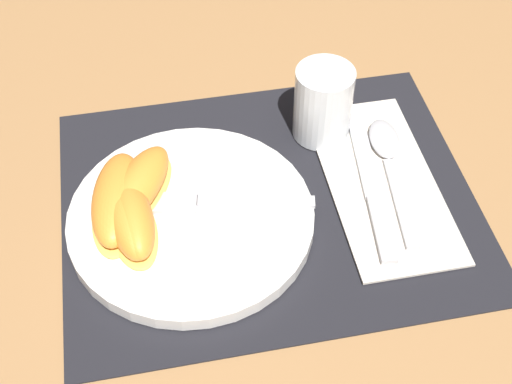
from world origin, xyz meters
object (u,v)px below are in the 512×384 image
at_px(plate, 191,219).
at_px(citrus_wedge_2, 128,225).
at_px(fork, 205,201).
at_px(citrus_wedge_3, 134,221).
at_px(juice_glass, 323,107).
at_px(citrus_wedge_0, 137,189).
at_px(spoon, 388,155).
at_px(knife, 372,188).
at_px(citrus_wedge_1, 118,199).

height_order(plate, citrus_wedge_2, citrus_wedge_2).
bearing_deg(fork, citrus_wedge_3, -161.95).
height_order(juice_glass, citrus_wedge_0, juice_glass).
bearing_deg(spoon, citrus_wedge_3, -167.78).
bearing_deg(fork, spoon, 10.15).
xyz_separation_m(knife, citrus_wedge_3, (-0.25, -0.02, 0.03)).
bearing_deg(spoon, citrus_wedge_2, -167.25).
bearing_deg(juice_glass, knife, -72.96).
xyz_separation_m(plate, spoon, (0.23, 0.05, -0.00)).
relative_size(fork, citrus_wedge_2, 1.96).
bearing_deg(plate, juice_glass, 33.05).
bearing_deg(citrus_wedge_2, plate, 14.75).
bearing_deg(citrus_wedge_3, plate, 12.34).
xyz_separation_m(juice_glass, knife, (0.03, -0.10, -0.03)).
bearing_deg(plate, citrus_wedge_2, -165.25).
distance_m(juice_glass, citrus_wedge_1, 0.25).
xyz_separation_m(plate, citrus_wedge_0, (-0.05, 0.03, 0.02)).
distance_m(spoon, fork, 0.22).
height_order(plate, fork, fork).
distance_m(citrus_wedge_1, citrus_wedge_2, 0.04).
bearing_deg(knife, citrus_wedge_2, -174.72).
height_order(plate, spoon, plate).
relative_size(citrus_wedge_1, citrus_wedge_3, 1.26).
bearing_deg(juice_glass, citrus_wedge_2, -151.47).
distance_m(plate, spoon, 0.23).
relative_size(juice_glass, citrus_wedge_0, 0.68).
xyz_separation_m(citrus_wedge_1, citrus_wedge_2, (0.01, -0.04, 0.00)).
relative_size(knife, spoon, 1.13).
height_order(citrus_wedge_1, citrus_wedge_2, same).
bearing_deg(plate, knife, 2.15).
bearing_deg(citrus_wedge_1, citrus_wedge_0, 25.41).
bearing_deg(citrus_wedge_0, knife, -5.27).
distance_m(plate, citrus_wedge_3, 0.06).
bearing_deg(fork, juice_glass, 32.84).
relative_size(juice_glass, spoon, 0.47).
bearing_deg(juice_glass, citrus_wedge_1, -159.73).
bearing_deg(citrus_wedge_1, knife, -2.80).
height_order(knife, citrus_wedge_0, citrus_wedge_0).
bearing_deg(knife, citrus_wedge_1, 177.20).
distance_m(plate, citrus_wedge_0, 0.06).
height_order(juice_glass, spoon, juice_glass).
xyz_separation_m(knife, spoon, (0.03, 0.04, 0.00)).
relative_size(knife, citrus_wedge_3, 1.98).
bearing_deg(citrus_wedge_2, citrus_wedge_1, 101.56).
height_order(spoon, citrus_wedge_3, citrus_wedge_3).
distance_m(citrus_wedge_1, citrus_wedge_3, 0.04).
relative_size(citrus_wedge_0, citrus_wedge_1, 0.96).
height_order(juice_glass, citrus_wedge_1, juice_glass).
bearing_deg(citrus_wedge_1, spoon, 5.53).
bearing_deg(citrus_wedge_3, citrus_wedge_1, 112.96).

